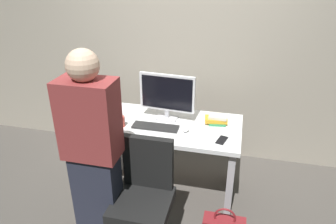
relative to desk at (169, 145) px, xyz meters
name	(u,v)px	position (x,y,z in m)	size (l,w,h in m)	color
ground_plane	(169,186)	(0.00, 0.00, -0.50)	(9.00, 9.00, 0.00)	#4C4742
wall_back	(187,26)	(0.00, 0.82, 1.00)	(6.40, 0.10, 3.00)	#9E9384
desk	(169,145)	(0.00, 0.00, 0.00)	(1.35, 0.73, 0.74)	white
office_chair	(144,203)	(-0.02, -0.76, -0.07)	(0.52, 0.52, 0.94)	black
person_at_desk	(94,156)	(-0.38, -0.81, 0.34)	(0.40, 0.24, 1.64)	#262838
monitor	(167,95)	(-0.05, 0.10, 0.49)	(0.54, 0.16, 0.46)	silver
keyboard	(155,127)	(-0.11, -0.10, 0.24)	(0.43, 0.13, 0.02)	#262626
mouse	(186,129)	(0.18, -0.09, 0.25)	(0.06, 0.10, 0.03)	white
cup_near_keyboard	(121,121)	(-0.42, -0.15, 0.28)	(0.06, 0.06, 0.10)	#D84C3F
book_stack	(217,119)	(0.43, 0.12, 0.28)	(0.22, 0.16, 0.08)	#338C59
cell_phone	(222,140)	(0.51, -0.19, 0.24)	(0.07, 0.14, 0.01)	black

